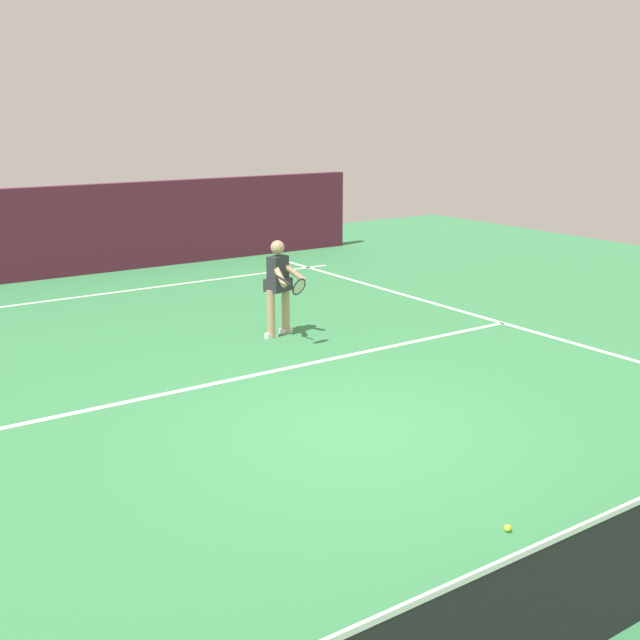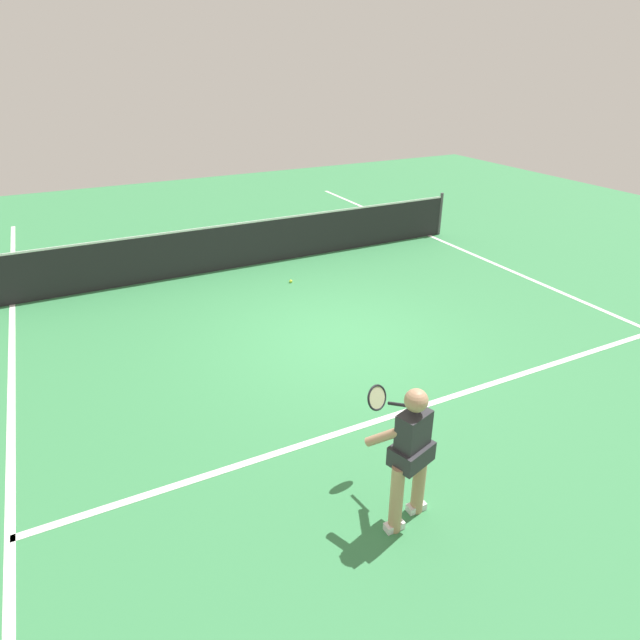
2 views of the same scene
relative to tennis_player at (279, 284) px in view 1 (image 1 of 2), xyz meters
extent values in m
plane|color=#38844C|center=(1.29, 3.75, -0.85)|extent=(28.10, 28.10, 0.00)
cube|color=#561E33|center=(1.29, -6.76, 0.14)|extent=(14.72, 0.24, 1.98)
cube|color=white|center=(1.29, -4.56, -0.84)|extent=(10.72, 0.10, 0.01)
cube|color=white|center=(1.29, 1.49, -0.84)|extent=(9.72, 0.10, 0.01)
cube|color=white|center=(-3.57, 3.75, -0.84)|extent=(0.10, 19.61, 0.01)
cylinder|color=tan|center=(-0.17, -0.08, -0.46)|extent=(0.13, 0.13, 0.78)
cylinder|color=tan|center=(0.17, 0.02, -0.46)|extent=(0.13, 0.13, 0.78)
cube|color=white|center=(-0.17, -0.08, -0.81)|extent=(0.20, 0.10, 0.08)
cube|color=white|center=(0.17, 0.02, -0.81)|extent=(0.20, 0.10, 0.08)
cube|color=#2D2D33|center=(0.00, -0.03, 0.19)|extent=(0.37, 0.29, 0.52)
cube|color=#2D2D33|center=(0.00, -0.03, -0.01)|extent=(0.47, 0.39, 0.20)
sphere|color=tan|center=(0.00, -0.03, 0.59)|extent=(0.22, 0.22, 0.22)
cylinder|color=tan|center=(-0.19, 0.07, 0.21)|extent=(0.39, 0.41, 0.37)
cylinder|color=tan|center=(0.10, 0.16, 0.21)|extent=(0.15, 0.49, 0.37)
cylinder|color=black|center=(0.20, 0.47, 0.17)|extent=(0.12, 0.29, 0.14)
torus|color=black|center=(0.11, 0.76, 0.11)|extent=(0.31, 0.20, 0.28)
cylinder|color=beige|center=(0.11, 0.76, 0.11)|extent=(0.26, 0.16, 0.23)
sphere|color=#D1E533|center=(1.58, 6.32, -0.81)|extent=(0.07, 0.07, 0.07)
camera|label=1|loc=(6.28, 10.35, 2.62)|focal=43.68mm
camera|label=2|loc=(-2.60, -3.25, 3.36)|focal=30.42mm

